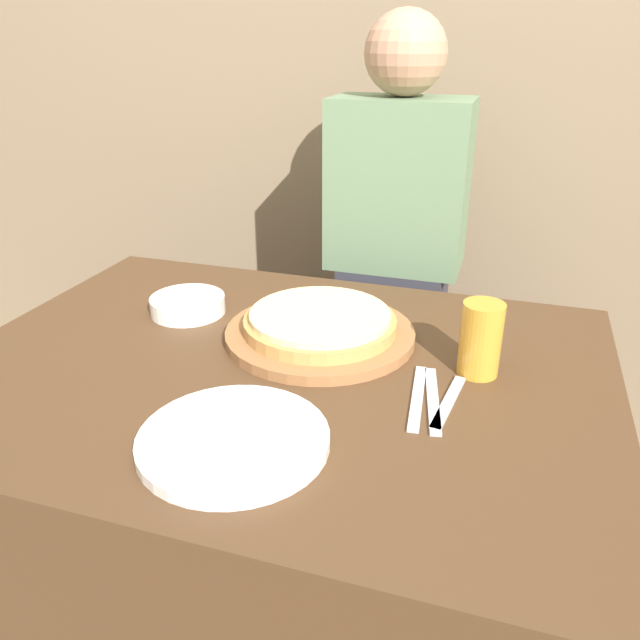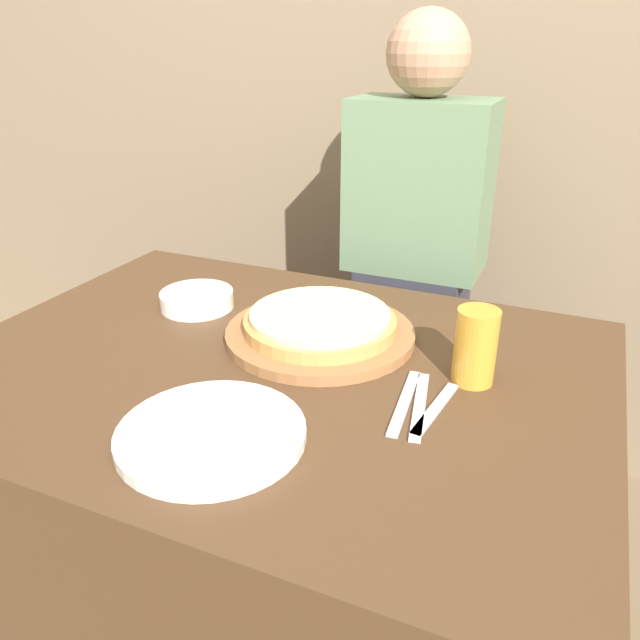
% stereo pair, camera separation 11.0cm
% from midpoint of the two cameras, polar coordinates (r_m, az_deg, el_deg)
% --- Properties ---
extents(back_wall, '(6.00, 0.05, 2.60)m').
position_cam_midpoint_polar(back_wall, '(1.94, 5.71, 25.12)').
color(back_wall, '#847056').
rests_on(back_wall, ground_plane).
extents(dining_table, '(1.17, 0.87, 0.75)m').
position_cam_midpoint_polar(dining_table, '(1.34, -5.98, -18.12)').
color(dining_table, '#4C331E').
rests_on(dining_table, ground_plane).
extents(pizza_on_board, '(0.36, 0.36, 0.06)m').
position_cam_midpoint_polar(pizza_on_board, '(1.20, -2.64, -0.74)').
color(pizza_on_board, '#99663D').
rests_on(pizza_on_board, dining_table).
extents(beer_glass, '(0.07, 0.07, 0.13)m').
position_cam_midpoint_polar(beer_glass, '(1.08, 11.70, -1.51)').
color(beer_glass, gold).
rests_on(beer_glass, dining_table).
extents(dinner_plate, '(0.28, 0.28, 0.02)m').
position_cam_midpoint_polar(dinner_plate, '(0.92, -11.37, -10.80)').
color(dinner_plate, white).
rests_on(dinner_plate, dining_table).
extents(side_bowl, '(0.16, 0.16, 0.04)m').
position_cam_midpoint_polar(side_bowl, '(1.35, -14.30, 1.32)').
color(side_bowl, white).
rests_on(side_bowl, dining_table).
extents(fork, '(0.04, 0.20, 0.00)m').
position_cam_midpoint_polar(fork, '(1.02, 5.84, -7.10)').
color(fork, silver).
rests_on(fork, dining_table).
extents(dinner_knife, '(0.06, 0.20, 0.00)m').
position_cam_midpoint_polar(dinner_knife, '(1.02, 7.22, -7.31)').
color(dinner_knife, silver).
rests_on(dinner_knife, dining_table).
extents(spoon, '(0.04, 0.17, 0.00)m').
position_cam_midpoint_polar(spoon, '(1.01, 8.62, -7.51)').
color(spoon, silver).
rests_on(spoon, dining_table).
extents(diner_person, '(0.34, 0.20, 1.34)m').
position_cam_midpoint_polar(diner_person, '(1.69, 4.87, 3.11)').
color(diner_person, '#33333D').
rests_on(diner_person, ground_plane).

